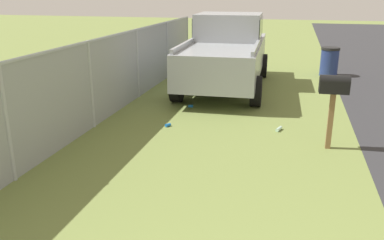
% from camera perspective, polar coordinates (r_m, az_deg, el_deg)
% --- Properties ---
extents(mailbox, '(0.23, 0.51, 1.35)m').
position_cam_1_polar(mailbox, '(7.47, 19.40, 3.97)').
color(mailbox, brown).
rests_on(mailbox, ground).
extents(pickup_truck, '(5.44, 2.41, 2.09)m').
position_cam_1_polar(pickup_truck, '(11.90, 4.92, 9.94)').
color(pickup_truck, '#93999E').
rests_on(pickup_truck, ground).
extents(trash_bin, '(0.60, 0.60, 0.94)m').
position_cam_1_polar(trash_bin, '(14.30, 18.83, 7.83)').
color(trash_bin, navy).
rests_on(trash_bin, ground).
extents(fence_section, '(12.92, 0.07, 1.80)m').
position_cam_1_polar(fence_section, '(9.61, -10.57, 6.95)').
color(fence_section, '#9EA3A8').
rests_on(fence_section, ground).
extents(litter_can_midfield_a, '(0.14, 0.12, 0.07)m').
position_cam_1_polar(litter_can_midfield_a, '(8.51, -3.43, -0.72)').
color(litter_can_midfield_a, blue).
rests_on(litter_can_midfield_a, ground).
extents(litter_bottle_by_mailbox, '(0.23, 0.14, 0.07)m').
position_cam_1_polar(litter_bottle_by_mailbox, '(8.45, 12.18, -1.24)').
color(litter_bottle_by_mailbox, '#B2D8BF').
rests_on(litter_bottle_by_mailbox, ground).
extents(litter_can_midfield_b, '(0.11, 0.14, 0.07)m').
position_cam_1_polar(litter_can_midfield_b, '(9.88, -0.22, 1.97)').
color(litter_can_midfield_b, blue).
rests_on(litter_can_midfield_b, ground).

